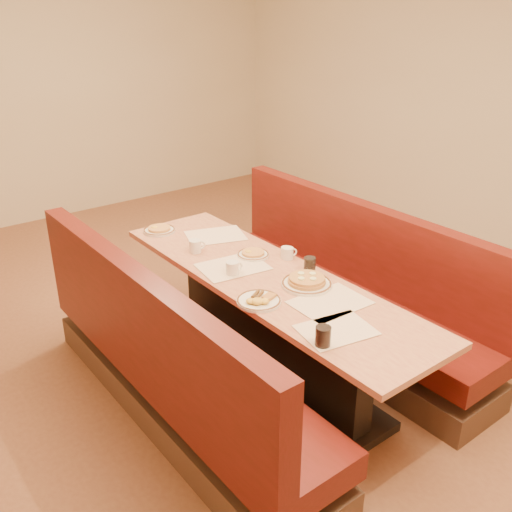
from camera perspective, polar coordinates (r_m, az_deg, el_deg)
ground at (r=4.02m, az=1.07°, el=-11.67°), size 8.00×8.00×0.00m
room_envelope at (r=3.29m, az=1.33°, el=16.75°), size 6.04×8.04×2.82m
diner_table at (r=3.82m, az=1.11°, el=-7.11°), size 0.70×2.50×0.75m
booth_left at (r=3.49m, az=-8.50°, el=-11.06°), size 0.55×2.50×1.05m
booth_right at (r=4.26m, az=8.82°, el=-4.04°), size 0.55×2.50×1.05m
placemat_near_left at (r=3.09m, az=8.02°, el=-7.33°), size 0.43×0.36×0.00m
placemat_near_right at (r=3.35m, az=7.40°, el=-4.62°), size 0.44×0.34×0.00m
placemat_far_left at (r=3.76m, az=-2.33°, el=-1.06°), size 0.48×0.38×0.00m
placemat_far_right at (r=4.27m, az=-4.07°, el=2.06°), size 0.50×0.43×0.00m
pancake_plate at (r=3.52m, az=5.09°, el=-2.62°), size 0.31×0.31×0.07m
eggs_plate at (r=3.32m, az=0.29°, el=-4.46°), size 0.26×0.26×0.05m
extra_plate_mid at (r=3.92m, az=-0.30°, el=0.20°), size 0.22×0.22×0.04m
extra_plate_far at (r=4.39m, az=-9.66°, el=2.60°), size 0.24×0.24×0.05m
coffee_mug_a at (r=3.89m, az=3.06°, el=0.38°), size 0.10×0.07×0.08m
coffee_mug_b at (r=3.64m, az=-2.32°, el=-1.20°), size 0.12×0.08×0.09m
coffee_mug_c at (r=3.87m, az=3.25°, el=0.30°), size 0.11×0.08×0.08m
coffee_mug_d at (r=3.99m, az=-6.07°, el=1.01°), size 0.12×0.08×0.09m
soda_tumbler_near at (r=2.93m, az=6.71°, el=-8.01°), size 0.08×0.08×0.11m
soda_tumbler_mid at (r=3.68m, az=5.39°, el=-0.91°), size 0.08×0.08×0.11m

